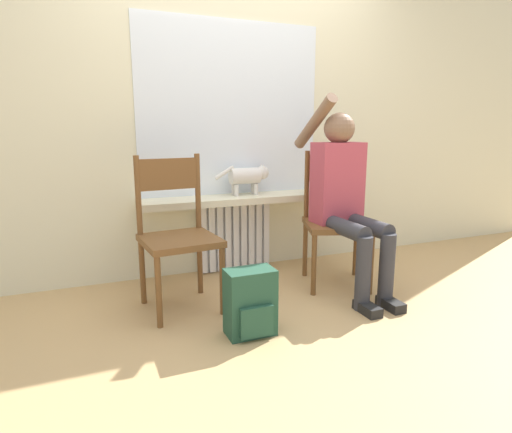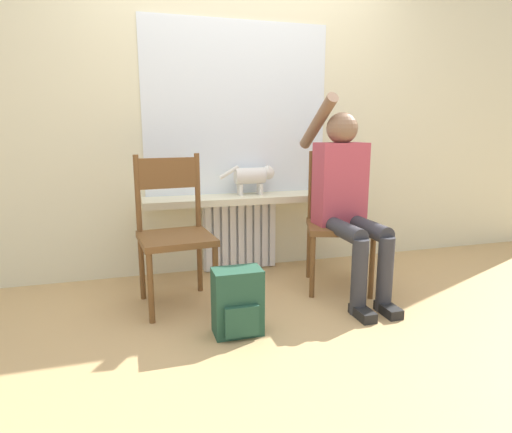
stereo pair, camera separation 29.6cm
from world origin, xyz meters
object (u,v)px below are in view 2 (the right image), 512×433
(chair_left, at_px, (174,230))
(backpack, at_px, (238,303))
(person, at_px, (347,194))
(chair_right, at_px, (339,219))
(cat, at_px, (253,176))

(chair_left, height_order, backpack, chair_left)
(person, height_order, backpack, person)
(chair_right, bearing_deg, chair_left, -160.10)
(backpack, bearing_deg, chair_left, 117.70)
(person, distance_m, cat, 0.79)
(chair_left, xyz_separation_m, backpack, (0.28, -0.54, -0.31))
(chair_right, bearing_deg, person, -77.30)
(person, bearing_deg, cat, 127.67)
(chair_right, bearing_deg, backpack, -128.74)
(cat, xyz_separation_m, backpack, (-0.39, -1.03, -0.58))
(person, bearing_deg, chair_left, 173.71)
(chair_right, height_order, cat, chair_right)
(chair_left, height_order, chair_right, same)
(chair_left, bearing_deg, chair_right, -5.61)
(cat, bearing_deg, chair_left, -143.71)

